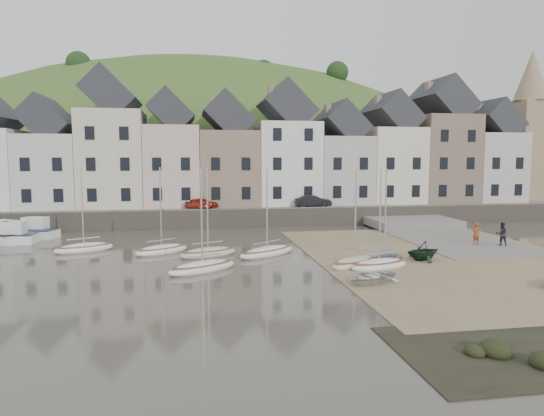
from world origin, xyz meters
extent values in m
plane|color=#443F35|center=(0.00, 0.00, 0.00)|extent=(160.00, 160.00, 0.00)
cube|color=#375622|center=(0.00, 32.00, 0.75)|extent=(90.00, 30.00, 1.50)
cube|color=slate|center=(0.00, 20.50, 1.55)|extent=(70.00, 7.00, 0.10)
cube|color=slate|center=(0.00, 17.00, 0.90)|extent=(70.00, 1.20, 1.80)
cube|color=#776549|center=(11.00, 0.00, 0.03)|extent=(18.00, 26.00, 0.06)
cube|color=slate|center=(15.00, 8.00, 0.06)|extent=(8.00, 18.00, 0.12)
ellipsoid|color=#375622|center=(-5.00, 60.00, -18.00)|extent=(134.40, 84.00, 84.00)
cylinder|color=#382619|center=(-22.00, 48.00, 18.00)|extent=(0.50, 0.50, 3.00)
sphere|color=#213D19|center=(-22.00, 48.00, 20.50)|extent=(3.60, 3.60, 3.60)
cylinder|color=#382619|center=(-8.00, 52.00, 18.00)|extent=(0.50, 0.50, 3.00)
sphere|color=#213D19|center=(-8.00, 52.00, 20.50)|extent=(3.60, 3.60, 3.60)
cylinder|color=#382619|center=(6.00, 50.00, 18.00)|extent=(0.50, 0.50, 3.00)
sphere|color=#213D19|center=(6.00, 50.00, 20.50)|extent=(3.60, 3.60, 3.60)
cylinder|color=#382619|center=(18.00, 49.00, 18.00)|extent=(0.50, 0.50, 3.00)
sphere|color=#213D19|center=(18.00, 49.00, 20.50)|extent=(3.60, 3.60, 3.60)
cube|color=silver|center=(-20.05, 24.00, 5.25)|extent=(5.80, 8.00, 7.50)
cube|color=gray|center=(-21.50, 24.00, 11.92)|extent=(0.60, 0.90, 1.40)
cube|color=beige|center=(-13.90, 24.00, 6.50)|extent=(6.40, 8.00, 10.00)
cube|color=gray|center=(-15.50, 24.00, 14.73)|extent=(0.60, 0.90, 1.40)
cube|color=beige|center=(-7.85, 24.00, 5.75)|extent=(5.60, 8.00, 8.50)
cube|color=gray|center=(-9.25, 24.00, 12.82)|extent=(0.60, 0.90, 1.40)
cube|color=#846C5B|center=(-1.90, 24.00, 5.50)|extent=(6.20, 8.00, 8.00)
cube|color=gray|center=(-3.45, 24.00, 12.62)|extent=(0.60, 0.90, 1.40)
cube|color=silver|center=(4.55, 24.00, 6.00)|extent=(6.60, 8.00, 9.00)
cube|color=gray|center=(2.90, 24.00, 13.83)|extent=(0.60, 0.90, 1.40)
cube|color=#B9B2A9|center=(10.80, 24.00, 5.25)|extent=(5.80, 8.00, 7.50)
cube|color=gray|center=(9.35, 24.00, 11.92)|extent=(0.60, 0.90, 1.40)
cube|color=beige|center=(16.75, 24.00, 5.75)|extent=(6.00, 8.00, 8.50)
cube|color=gray|center=(15.25, 24.00, 13.02)|extent=(0.60, 0.90, 1.40)
cube|color=#766555|center=(23.00, 24.00, 6.50)|extent=(6.40, 8.00, 10.00)
cube|color=gray|center=(21.40, 24.00, 14.73)|extent=(0.60, 0.90, 1.40)
cube|color=#BCB6AE|center=(29.15, 24.00, 5.50)|extent=(5.80, 8.00, 8.00)
cube|color=gray|center=(27.70, 24.00, 12.42)|extent=(0.60, 0.90, 1.40)
cube|color=#997F60|center=(34.55, 24.00, 7.50)|extent=(3.50, 3.50, 12.00)
cone|color=#997F60|center=(34.55, 24.00, 16.50)|extent=(4.00, 4.00, 6.00)
ellipsoid|color=white|center=(-13.69, 6.72, 0.20)|extent=(4.44, 3.16, 0.84)
ellipsoid|color=brown|center=(-13.69, 6.72, 0.42)|extent=(4.07, 2.89, 0.20)
cylinder|color=#B2B5B7|center=(-13.69, 6.72, 3.30)|extent=(0.10, 0.10, 5.60)
cylinder|color=#B2B5B7|center=(-13.69, 6.72, 0.95)|extent=(2.12, 1.06, 0.08)
ellipsoid|color=white|center=(-8.10, 5.07, 0.20)|extent=(4.24, 3.49, 0.84)
ellipsoid|color=brown|center=(-8.10, 5.07, 0.42)|extent=(3.89, 3.20, 0.20)
cylinder|color=#B2B5B7|center=(-8.10, 5.07, 3.30)|extent=(0.10, 0.10, 5.60)
cylinder|color=#B2B5B7|center=(-8.10, 5.07, 0.95)|extent=(1.92, 1.30, 0.08)
ellipsoid|color=beige|center=(-4.88, 3.52, 0.20)|extent=(4.40, 3.00, 0.84)
ellipsoid|color=brown|center=(-4.88, 3.52, 0.42)|extent=(4.04, 2.74, 0.20)
cylinder|color=#B2B5B7|center=(-4.88, 3.52, 3.30)|extent=(0.10, 0.10, 5.60)
cylinder|color=#B2B5B7|center=(-4.88, 3.52, 0.95)|extent=(2.13, 0.96, 0.08)
ellipsoid|color=white|center=(-5.39, -0.94, 0.20)|extent=(4.70, 3.66, 0.84)
ellipsoid|color=brown|center=(-5.39, -0.94, 0.42)|extent=(4.32, 3.35, 0.20)
cylinder|color=#B2B5B7|center=(-5.39, -0.94, 3.30)|extent=(0.10, 0.10, 5.60)
cylinder|color=#B2B5B7|center=(-5.39, -0.94, 0.95)|extent=(2.20, 1.38, 0.08)
ellipsoid|color=white|center=(-0.82, 3.15, 0.20)|extent=(4.88, 4.06, 0.84)
ellipsoid|color=brown|center=(-0.82, 3.15, 0.42)|extent=(4.48, 3.72, 0.20)
cylinder|color=#B2B5B7|center=(-0.82, 3.15, 3.30)|extent=(0.10, 0.10, 5.60)
cylinder|color=#B2B5B7|center=(-0.82, 3.15, 0.95)|extent=(2.25, 1.63, 0.08)
ellipsoid|color=#13203D|center=(6.01, -1.15, 0.20)|extent=(4.13, 3.83, 0.84)
ellipsoid|color=brown|center=(6.01, -1.15, 0.42)|extent=(3.79, 3.51, 0.20)
cylinder|color=#B2B5B7|center=(6.01, -1.15, 3.30)|extent=(0.10, 0.10, 5.60)
cylinder|color=#B2B5B7|center=(6.01, -1.15, 0.95)|extent=(1.79, 1.54, 0.08)
ellipsoid|color=white|center=(5.31, -2.03, 0.20)|extent=(4.35, 2.64, 0.84)
ellipsoid|color=brown|center=(5.31, -2.03, 0.42)|extent=(4.00, 2.41, 0.20)
cylinder|color=#B2B5B7|center=(5.31, -2.03, 3.30)|extent=(0.10, 0.10, 5.60)
cylinder|color=#B2B5B7|center=(5.31, -2.03, 0.95)|extent=(2.17, 0.74, 0.08)
ellipsoid|color=beige|center=(4.02, -1.24, 0.20)|extent=(4.17, 3.44, 0.84)
ellipsoid|color=brown|center=(4.02, -1.24, 0.42)|extent=(3.83, 3.15, 0.20)
cylinder|color=#B2B5B7|center=(4.02, -1.24, 3.30)|extent=(0.10, 0.10, 5.60)
cylinder|color=#B2B5B7|center=(4.02, -1.24, 0.95)|extent=(1.89, 1.27, 0.08)
cube|color=white|center=(-20.88, 12.33, 1.20)|extent=(2.14, 2.00, 1.00)
cube|color=white|center=(-20.67, 11.21, 0.35)|extent=(5.13, 2.15, 0.70)
cube|color=#13203D|center=(-20.67, 11.21, 0.72)|extent=(5.03, 2.19, 0.08)
cube|color=white|center=(-19.92, 11.28, 1.20)|extent=(1.85, 1.35, 1.00)
cube|color=white|center=(-19.89, 13.88, 0.35)|extent=(5.74, 3.27, 0.70)
cube|color=#13203D|center=(-19.89, 13.88, 0.72)|extent=(5.65, 3.29, 0.08)
cube|color=white|center=(-19.10, 14.13, 1.20)|extent=(2.19, 1.72, 1.00)
imported|color=silver|center=(3.50, -5.34, 0.38)|extent=(3.74, 3.35, 0.64)
imported|color=black|center=(8.97, -0.41, 0.70)|extent=(2.84, 2.59, 1.29)
imported|color=#9E3B1C|center=(15.52, 4.02, 0.96)|extent=(0.66, 0.48, 1.68)
imported|color=#222328|center=(17.25, 3.39, 0.99)|extent=(0.98, 0.84, 1.75)
imported|color=maroon|center=(-4.90, 19.50, 2.17)|extent=(3.58, 2.23, 1.14)
imported|color=black|center=(6.61, 19.50, 2.23)|extent=(3.92, 1.66, 1.26)
ellipsoid|color=black|center=(4.25, -15.25, 0.21)|extent=(1.07, 1.18, 0.69)
ellipsoid|color=black|center=(3.56, -15.14, 0.14)|extent=(0.72, 0.79, 0.47)
camera|label=1|loc=(-6.04, -30.08, 6.85)|focal=32.46mm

